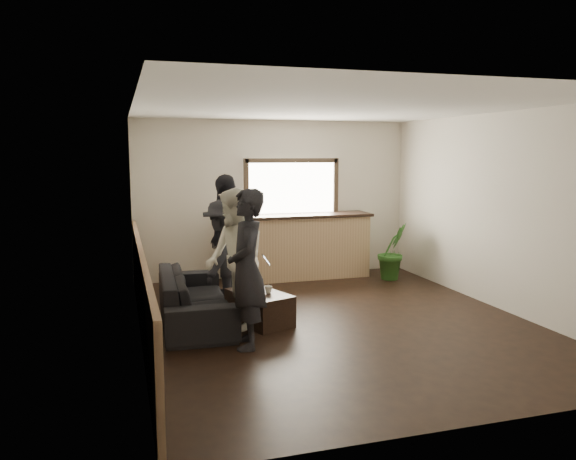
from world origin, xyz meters
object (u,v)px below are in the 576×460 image
object	(u,v)px
potted_plant	(393,251)
person_a	(247,269)
sofa	(195,297)
coffee_table	(259,308)
bar_counter	(296,242)
person_b	(235,259)
person_c	(224,256)
person_d	(227,237)
cup_a	(248,288)
cup_b	(268,290)

from	to	relation	value
potted_plant	person_a	xyz separation A→B (m)	(-3.23, -2.69, 0.41)
person_a	sofa	bearing A→B (deg)	-150.53
coffee_table	bar_counter	bearing A→B (deg)	62.41
sofa	bar_counter	bearing A→B (deg)	-42.17
person_b	person_a	bearing A→B (deg)	-8.42
bar_counter	person_a	bearing A→B (deg)	-116.35
person_a	person_c	world-z (taller)	person_a
person_b	person_d	bearing A→B (deg)	165.31
sofa	cup_a	world-z (taller)	sofa
bar_counter	cup_b	bearing A→B (deg)	-114.98
person_c	person_d	size ratio (longest dim) A/B	0.83
person_c	person_d	bearing A→B (deg)	-165.49
cup_b	bar_counter	bearing A→B (deg)	65.02
bar_counter	potted_plant	size ratio (longest dim) A/B	2.68
sofa	cup_b	xyz separation A→B (m)	(0.90, -0.41, 0.13)
potted_plant	person_a	size ratio (longest dim) A/B	0.55
person_b	person_c	bearing A→B (deg)	172.74
coffee_table	person_a	world-z (taller)	person_a
coffee_table	person_d	size ratio (longest dim) A/B	0.49
person_a	person_c	bearing A→B (deg)	-171.47
cup_a	person_b	bearing A→B (deg)	-135.61
person_a	coffee_table	bearing A→B (deg)	165.92
cup_b	person_d	world-z (taller)	person_d
person_c	bar_counter	bearing A→B (deg)	167.18
sofa	person_b	size ratio (longest dim) A/B	1.25
cup_a	potted_plant	xyz separation A→B (m)	(3.01, 1.74, 0.04)
sofa	person_b	xyz separation A→B (m)	(0.46, -0.45, 0.57)
coffee_table	person_a	bearing A→B (deg)	-112.61
coffee_table	potted_plant	distance (m)	3.44
cup_a	person_c	world-z (taller)	person_c
coffee_table	cup_a	size ratio (longest dim) A/B	7.50
cup_b	person_a	bearing A→B (deg)	-120.63
sofa	cup_b	distance (m)	1.00
person_d	cup_b	bearing A→B (deg)	41.53
sofa	coffee_table	world-z (taller)	sofa
person_a	cup_b	bearing A→B (deg)	157.90
sofa	person_c	size ratio (longest dim) A/B	1.40
coffee_table	person_b	world-z (taller)	person_b
potted_plant	person_c	distance (m)	3.47
sofa	cup_b	world-z (taller)	sofa
sofa	person_d	distance (m)	1.33
potted_plant	person_c	xyz separation A→B (m)	(-3.23, -1.22, 0.30)
sofa	person_c	bearing A→B (deg)	-54.80
cup_b	person_b	distance (m)	0.63
person_c	potted_plant	bearing A→B (deg)	139.67
potted_plant	cup_a	bearing A→B (deg)	-149.91
coffee_table	cup_b	size ratio (longest dim) A/B	9.27
sofa	person_a	bearing A→B (deg)	-156.64
cup_a	cup_b	xyz separation A→B (m)	(0.23, -0.18, -0.00)
bar_counter	person_c	xyz separation A→B (m)	(-1.63, -1.82, 0.16)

